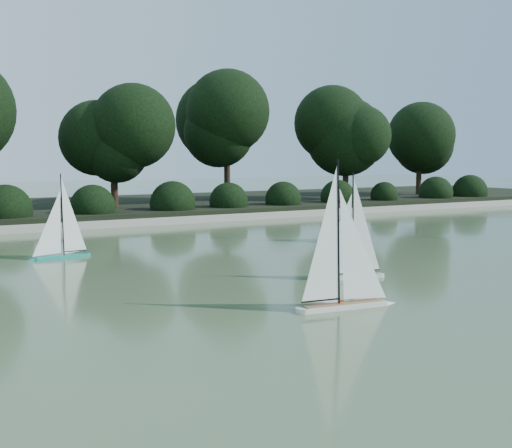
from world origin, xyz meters
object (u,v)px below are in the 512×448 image
Objects in this scene: sailboat_orange at (332,232)px; race_buoy at (340,307)px; sailboat_teal at (56,244)px; sailboat_white_b at (351,284)px; sailboat_white_a at (345,261)px.

sailboat_orange is 7.37× the size of race_buoy.
sailboat_teal is 5.68m from race_buoy.
sailboat_teal is at bearing 110.98° from sailboat_white_b.
sailboat_white_b is at bearing -125.96° from sailboat_white_a.
sailboat_orange is (2.32, 3.35, -0.06)m from sailboat_white_a.
sailboat_white_b is 1.18× the size of sailboat_teal.
sailboat_white_a is 1.29× the size of sailboat_orange.
sailboat_white_a is 1.75m from race_buoy.
sailboat_teal is (-5.42, 0.64, 0.05)m from sailboat_orange.
race_buoy is at bearing 130.83° from sailboat_white_b.
sailboat_white_a is at bearing -52.12° from sailboat_teal.
sailboat_white_a reaches higher than race_buoy.
sailboat_white_b reaches higher than sailboat_white_a.
sailboat_white_a reaches higher than sailboat_teal.
sailboat_white_b is (-1.03, -1.42, 0.03)m from sailboat_white_a.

